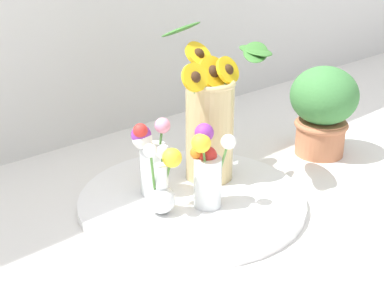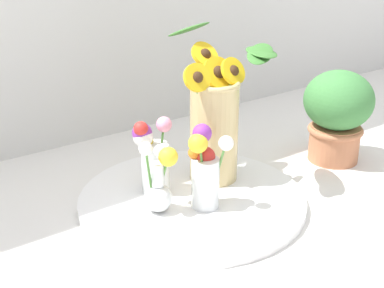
% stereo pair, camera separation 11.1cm
% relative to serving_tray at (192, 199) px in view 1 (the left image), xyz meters
% --- Properties ---
extents(ground_plane, '(6.00, 6.00, 0.00)m').
position_rel_serving_tray_xyz_m(ground_plane, '(-0.02, -0.05, -0.01)').
color(ground_plane, silver).
extents(serving_tray, '(0.49, 0.49, 0.02)m').
position_rel_serving_tray_xyz_m(serving_tray, '(0.00, 0.00, 0.00)').
color(serving_tray, white).
rests_on(serving_tray, ground_plane).
extents(mason_jar_sunflowers, '(0.24, 0.25, 0.35)m').
position_rel_serving_tray_xyz_m(mason_jar_sunflowers, '(0.10, 0.04, 0.15)').
color(mason_jar_sunflowers, '#D1B77A').
rests_on(mason_jar_sunflowers, serving_tray).
extents(vase_small_center, '(0.08, 0.08, 0.18)m').
position_rel_serving_tray_xyz_m(vase_small_center, '(-0.00, -0.05, 0.10)').
color(vase_small_center, white).
rests_on(vase_small_center, serving_tray).
extents(vase_bulb_right, '(0.08, 0.07, 0.16)m').
position_rel_serving_tray_xyz_m(vase_bulb_right, '(-0.09, -0.01, 0.07)').
color(vase_bulb_right, white).
rests_on(vase_bulb_right, serving_tray).
extents(vase_small_back, '(0.08, 0.06, 0.17)m').
position_rel_serving_tray_xyz_m(vase_small_back, '(-0.06, 0.07, 0.10)').
color(vase_small_back, white).
rests_on(vase_small_back, serving_tray).
extents(potted_plant, '(0.17, 0.17, 0.23)m').
position_rel_serving_tray_xyz_m(potted_plant, '(0.43, -0.02, 0.12)').
color(potted_plant, '#B7704C').
rests_on(potted_plant, ground_plane).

